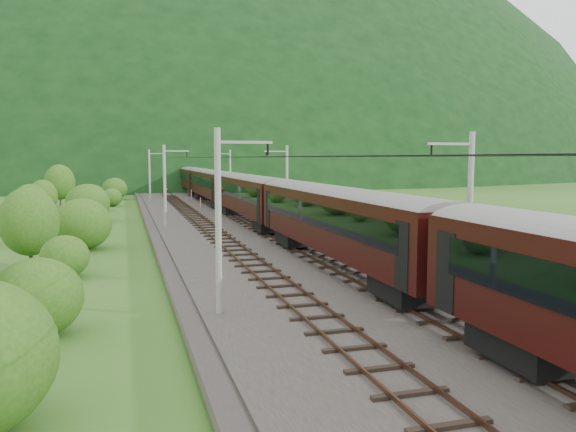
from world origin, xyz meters
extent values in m
plane|color=#2B531A|center=(0.00, 0.00, 0.00)|extent=(600.00, 600.00, 0.00)
cube|color=#38332D|center=(0.00, 10.00, 0.15)|extent=(14.00, 220.00, 0.30)
cube|color=#543424|center=(-3.12, 10.00, 0.49)|extent=(0.08, 220.00, 0.15)
cube|color=#543424|center=(-1.68, 10.00, 0.49)|extent=(0.08, 220.00, 0.15)
cube|color=black|center=(-2.40, 10.00, 0.36)|extent=(2.40, 220.00, 0.12)
cube|color=#543424|center=(1.68, 10.00, 0.49)|extent=(0.08, 220.00, 0.15)
cube|color=#543424|center=(3.12, 10.00, 0.49)|extent=(0.08, 220.00, 0.15)
cube|color=black|center=(2.40, 10.00, 0.36)|extent=(2.40, 220.00, 0.12)
cylinder|color=gray|center=(-6.20, 0.00, 4.30)|extent=(0.28, 0.28, 8.00)
cube|color=gray|center=(-5.00, 0.00, 7.70)|extent=(2.40, 0.12, 0.12)
cylinder|color=black|center=(-4.00, 0.00, 7.40)|extent=(0.10, 0.10, 0.50)
cylinder|color=gray|center=(-6.20, 32.00, 4.30)|extent=(0.28, 0.28, 8.00)
cube|color=gray|center=(-5.00, 32.00, 7.70)|extent=(2.40, 0.12, 0.12)
cylinder|color=black|center=(-4.00, 32.00, 7.40)|extent=(0.10, 0.10, 0.50)
cylinder|color=gray|center=(-6.20, 64.00, 4.30)|extent=(0.28, 0.28, 8.00)
cube|color=gray|center=(-5.00, 64.00, 7.70)|extent=(2.40, 0.12, 0.12)
cylinder|color=black|center=(-4.00, 64.00, 7.40)|extent=(0.10, 0.10, 0.50)
cylinder|color=gray|center=(-6.20, 96.00, 4.30)|extent=(0.28, 0.28, 8.00)
cube|color=gray|center=(-5.00, 96.00, 7.70)|extent=(2.40, 0.12, 0.12)
cylinder|color=black|center=(-4.00, 96.00, 7.40)|extent=(0.10, 0.10, 0.50)
cylinder|color=gray|center=(-6.20, 128.00, 4.30)|extent=(0.28, 0.28, 8.00)
cube|color=gray|center=(-5.00, 128.00, 7.70)|extent=(2.40, 0.12, 0.12)
cylinder|color=black|center=(-4.00, 128.00, 7.40)|extent=(0.10, 0.10, 0.50)
cylinder|color=gray|center=(6.20, 0.00, 4.30)|extent=(0.28, 0.28, 8.00)
cube|color=gray|center=(5.00, 0.00, 7.70)|extent=(2.40, 0.12, 0.12)
cylinder|color=black|center=(4.00, 0.00, 7.40)|extent=(0.10, 0.10, 0.50)
cylinder|color=gray|center=(6.20, 32.00, 4.30)|extent=(0.28, 0.28, 8.00)
cube|color=gray|center=(5.00, 32.00, 7.70)|extent=(2.40, 0.12, 0.12)
cylinder|color=black|center=(4.00, 32.00, 7.40)|extent=(0.10, 0.10, 0.50)
cylinder|color=gray|center=(6.20, 64.00, 4.30)|extent=(0.28, 0.28, 8.00)
cube|color=gray|center=(5.00, 64.00, 7.70)|extent=(2.40, 0.12, 0.12)
cylinder|color=black|center=(4.00, 64.00, 7.40)|extent=(0.10, 0.10, 0.50)
cylinder|color=gray|center=(6.20, 96.00, 4.30)|extent=(0.28, 0.28, 8.00)
cube|color=gray|center=(5.00, 96.00, 7.70)|extent=(2.40, 0.12, 0.12)
cylinder|color=black|center=(4.00, 96.00, 7.40)|extent=(0.10, 0.10, 0.50)
cylinder|color=gray|center=(6.20, 128.00, 4.30)|extent=(0.28, 0.28, 8.00)
cube|color=gray|center=(5.00, 128.00, 7.70)|extent=(2.40, 0.12, 0.12)
cylinder|color=black|center=(4.00, 128.00, 7.40)|extent=(0.10, 0.10, 0.50)
cylinder|color=black|center=(-2.40, 10.00, 7.10)|extent=(0.03, 198.00, 0.03)
cylinder|color=black|center=(2.40, 10.00, 7.10)|extent=(0.03, 198.00, 0.03)
ellipsoid|color=black|center=(0.00, 260.00, 0.00)|extent=(504.00, 360.00, 244.00)
cube|color=black|center=(2.40, -9.05, 1.07)|extent=(2.46, 3.58, 1.01)
cube|color=black|center=(2.40, 7.73, 3.26)|extent=(3.24, 24.62, 3.36)
cylinder|color=slate|center=(2.40, 7.73, 4.77)|extent=(3.24, 24.49, 3.24)
cube|color=black|center=(0.76, 7.73, 3.66)|extent=(0.05, 21.66, 1.29)
cube|color=black|center=(4.04, 7.73, 3.66)|extent=(0.05, 21.66, 1.29)
cube|color=black|center=(2.40, -0.89, 1.07)|extent=(2.46, 3.58, 1.01)
cube|color=black|center=(2.40, 16.35, 1.07)|extent=(2.46, 3.58, 1.01)
cube|color=black|center=(2.40, 33.13, 3.26)|extent=(3.24, 24.62, 3.36)
cylinder|color=slate|center=(2.40, 33.13, 4.77)|extent=(3.24, 24.49, 3.24)
cube|color=black|center=(0.76, 33.13, 3.66)|extent=(0.05, 21.66, 1.29)
cube|color=black|center=(4.04, 33.13, 3.66)|extent=(0.05, 21.66, 1.29)
cube|color=black|center=(2.40, 24.51, 1.07)|extent=(2.46, 3.58, 1.01)
cube|color=black|center=(2.40, 41.74, 1.07)|extent=(2.46, 3.58, 1.01)
cube|color=black|center=(2.40, 58.52, 3.26)|extent=(3.24, 24.62, 3.36)
cylinder|color=slate|center=(2.40, 58.52, 4.77)|extent=(3.24, 24.49, 3.24)
cube|color=black|center=(0.76, 58.52, 3.66)|extent=(0.05, 21.66, 1.29)
cube|color=black|center=(4.04, 58.52, 3.66)|extent=(0.05, 21.66, 1.29)
cube|color=black|center=(2.40, 49.91, 1.07)|extent=(2.46, 3.58, 1.01)
cube|color=black|center=(2.40, 67.14, 1.07)|extent=(2.46, 3.58, 1.01)
cube|color=black|center=(2.40, 83.92, 3.26)|extent=(3.24, 24.62, 3.36)
cylinder|color=slate|center=(2.40, 83.92, 4.77)|extent=(3.24, 24.49, 3.24)
cube|color=black|center=(0.76, 83.92, 3.66)|extent=(0.05, 21.66, 1.29)
cube|color=black|center=(4.04, 83.92, 3.66)|extent=(0.05, 21.66, 1.29)
cube|color=black|center=(2.40, 75.30, 1.07)|extent=(2.46, 3.58, 1.01)
cube|color=black|center=(2.40, 92.53, 1.07)|extent=(2.46, 3.58, 1.01)
cube|color=navy|center=(2.40, 119.39, 3.26)|extent=(3.24, 20.14, 3.36)
cylinder|color=slate|center=(2.40, 119.39, 4.77)|extent=(3.24, 20.04, 3.24)
cube|color=black|center=(0.76, 119.39, 3.66)|extent=(0.05, 17.72, 1.29)
cube|color=black|center=(4.04, 119.39, 3.66)|extent=(0.05, 17.72, 1.29)
cube|color=black|center=(2.40, 112.34, 1.07)|extent=(2.46, 3.58, 1.01)
cube|color=black|center=(2.40, 126.43, 1.07)|extent=(2.46, 3.58, 1.01)
cube|color=gold|center=(2.40, 129.26, 3.03)|extent=(3.31, 0.50, 3.02)
cube|color=gold|center=(2.40, 109.52, 3.03)|extent=(3.31, 0.50, 3.02)
cube|color=black|center=(2.40, 122.39, 5.55)|extent=(0.08, 1.60, 1.01)
cylinder|color=red|center=(-0.28, 50.81, 1.04)|extent=(0.16, 0.16, 1.49)
cylinder|color=red|center=(0.44, 67.25, 1.12)|extent=(0.18, 0.18, 1.64)
cylinder|color=black|center=(-3.68, 65.66, 1.22)|extent=(0.13, 0.13, 1.84)
sphere|color=red|center=(-3.68, 65.66, 2.18)|extent=(0.22, 0.22, 0.22)
ellipsoid|color=#264C14|center=(-13.42, -0.20, 1.57)|extent=(3.48, 3.48, 3.13)
ellipsoid|color=#264C14|center=(-13.48, 11.15, 1.26)|extent=(2.81, 2.81, 2.53)
ellipsoid|color=#264C14|center=(-13.18, 21.65, 1.98)|extent=(4.40, 4.40, 3.96)
ellipsoid|color=#264C14|center=(-13.58, 33.34, 0.87)|extent=(1.93, 1.93, 1.74)
ellipsoid|color=#264C14|center=(-13.85, 40.82, 2.11)|extent=(4.70, 4.70, 4.23)
ellipsoid|color=#264C14|center=(-14.17, 54.13, 1.79)|extent=(3.98, 3.98, 3.58)
ellipsoid|color=#264C14|center=(-11.74, 61.63, 1.32)|extent=(2.94, 2.94, 2.64)
ellipsoid|color=#264C14|center=(-11.49, 74.99, 1.86)|extent=(4.14, 4.14, 3.72)
ellipsoid|color=#264C14|center=(-15.06, 82.18, 1.09)|extent=(2.41, 2.41, 2.17)
ellipsoid|color=#264C14|center=(-15.48, 91.80, 1.17)|extent=(2.60, 2.60, 2.34)
cylinder|color=black|center=(-15.84, 14.66, 1.42)|extent=(0.24, 0.24, 2.83)
ellipsoid|color=#264C14|center=(-15.84, 14.66, 3.03)|extent=(3.64, 3.64, 4.37)
cylinder|color=black|center=(-18.04, 30.47, 1.29)|extent=(0.24, 0.24, 2.57)
ellipsoid|color=#264C14|center=(-18.04, 30.47, 2.76)|extent=(3.31, 3.31, 3.97)
cylinder|color=black|center=(-18.89, 45.20, 1.24)|extent=(0.24, 0.24, 2.49)
ellipsoid|color=#264C14|center=(-18.89, 45.20, 2.66)|extent=(3.20, 3.20, 3.84)
cylinder|color=black|center=(-18.88, 63.34, 1.66)|extent=(0.24, 0.24, 3.31)
ellipsoid|color=#264C14|center=(-18.88, 63.34, 3.55)|extent=(4.26, 4.26, 5.11)
ellipsoid|color=#264C14|center=(11.42, 7.79, 1.58)|extent=(3.52, 3.52, 3.17)
ellipsoid|color=#264C14|center=(10.54, 21.69, 0.91)|extent=(2.03, 2.03, 1.83)
ellipsoid|color=#264C14|center=(14.35, 37.74, 1.36)|extent=(3.02, 3.02, 2.71)
ellipsoid|color=#264C14|center=(10.32, 47.69, 1.54)|extent=(3.42, 3.42, 3.07)
ellipsoid|color=#264C14|center=(13.29, 63.70, 1.58)|extent=(3.51, 3.51, 3.16)
camera|label=1|loc=(-10.05, -23.72, 7.03)|focal=35.00mm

